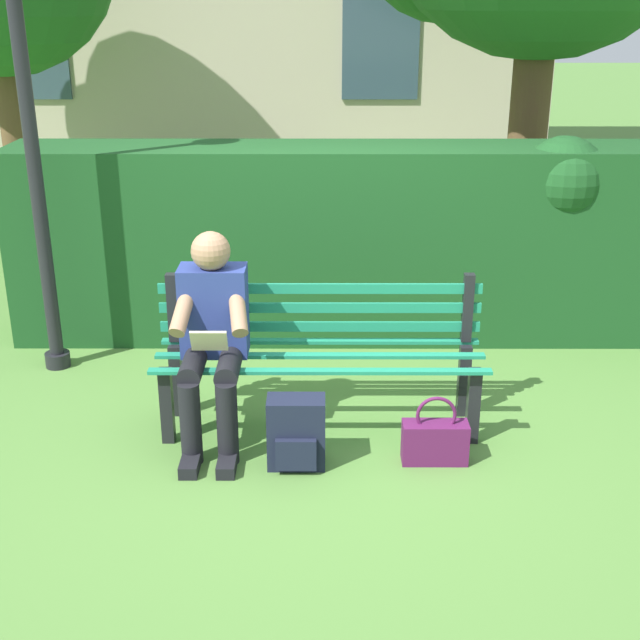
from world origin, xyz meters
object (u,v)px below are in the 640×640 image
(backpack, at_px, (296,433))
(person_seated, at_px, (212,334))
(park_bench, at_px, (320,350))
(lamp_post, at_px, (19,45))
(handbag, at_px, (435,440))

(backpack, bearing_deg, person_seated, -34.78)
(park_bench, xyz_separation_m, backpack, (0.13, 0.51, -0.27))
(backpack, distance_m, lamp_post, 2.90)
(park_bench, height_order, backpack, park_bench)
(person_seated, xyz_separation_m, handbag, (-1.24, 0.29, -0.51))
(park_bench, relative_size, lamp_post, 0.59)
(backpack, bearing_deg, park_bench, -103.97)
(person_seated, relative_size, handbag, 3.04)
(backpack, bearing_deg, handbag, -176.99)
(park_bench, xyz_separation_m, person_seated, (0.60, 0.18, 0.18))
(park_bench, bearing_deg, handbag, 143.07)
(person_seated, height_order, handbag, person_seated)
(person_seated, distance_m, lamp_post, 2.17)
(park_bench, xyz_separation_m, handbag, (-0.63, 0.47, -0.34))
(lamp_post, bearing_deg, handbag, 152.44)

